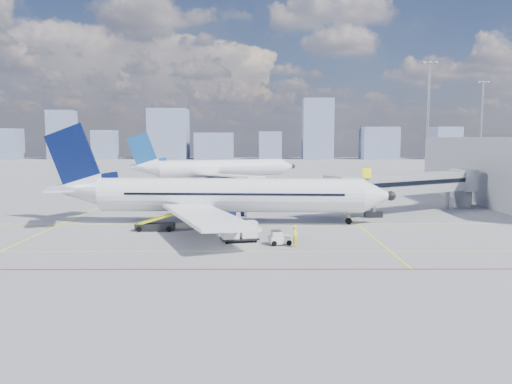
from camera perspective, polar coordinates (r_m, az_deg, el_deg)
ground at (r=49.61m, az=-2.71°, el=-5.24°), size 420.00×420.00×0.00m
apron_markings at (r=45.82m, az=-3.65°, el=-6.20°), size 90.00×35.12×0.01m
jet_bridge at (r=69.16m, az=17.77°, el=0.83°), size 23.55×15.78×6.30m
terminal_block at (r=83.76m, az=26.63°, el=2.21°), size 10.00×42.00×10.00m
floodlight_mast_ne at (r=109.68m, az=19.04°, el=7.79°), size 3.20×0.61×25.45m
floodlight_mast_far at (r=152.22m, az=24.36°, el=7.02°), size 3.20×0.61×25.45m
distant_skyline at (r=238.62m, az=-1.12°, el=5.96°), size 246.84×15.93×28.66m
main_aircraft at (r=57.77m, az=-4.66°, el=-0.41°), size 40.55×35.31×11.82m
second_aircraft at (r=109.82m, az=-4.68°, el=2.69°), size 36.65×31.02×11.19m
baggage_tug at (r=46.26m, az=2.63°, el=-5.25°), size 2.19×1.64×1.37m
cargo_dolly at (r=47.41m, az=-1.90°, el=-4.46°), size 3.82×2.39×1.94m
belt_loader at (r=54.25m, az=-11.30°, el=-3.70°), size 5.92×1.69×2.41m
ramp_worker at (r=45.41m, az=4.51°, el=-5.04°), size 0.65×0.82×1.98m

